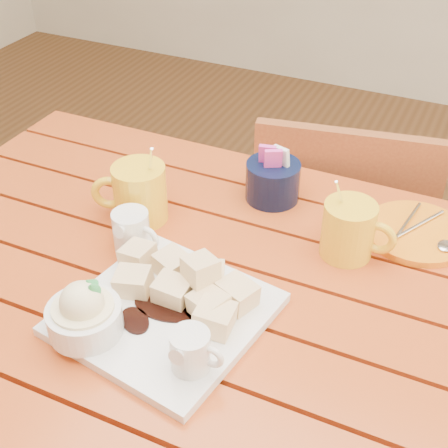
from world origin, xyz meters
The scene contains 8 objects.
table centered at (0.00, 0.00, 0.64)m, with size 1.20×0.79×0.75m.
dessert_plate centered at (-0.04, -0.12, 0.78)m, with size 0.31×0.31×0.11m.
coffee_mug_left centered at (-0.19, 0.11, 0.80)m, with size 0.13×0.09×0.16m.
coffee_mug_right centered at (0.18, 0.16, 0.80)m, with size 0.12×0.09×0.15m.
cream_pitcher centered at (-0.15, 0.02, 0.79)m, with size 0.09×0.07×0.07m.
sugar_caddy centered at (0.00, 0.27, 0.79)m, with size 0.10×0.10×0.11m.
orange_saucer centered at (0.27, 0.26, 0.76)m, with size 0.18×0.18×0.02m.
chair_far centered at (0.08, 0.55, 0.46)m, with size 0.45×0.45×0.83m.
Camera 1 is at (0.33, -0.66, 1.41)m, focal length 50.00 mm.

